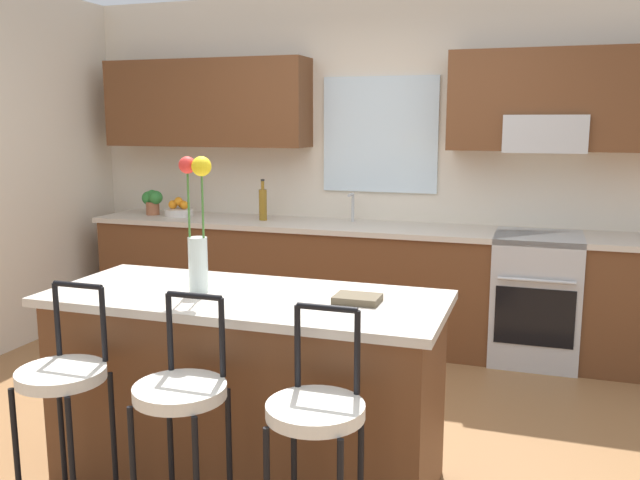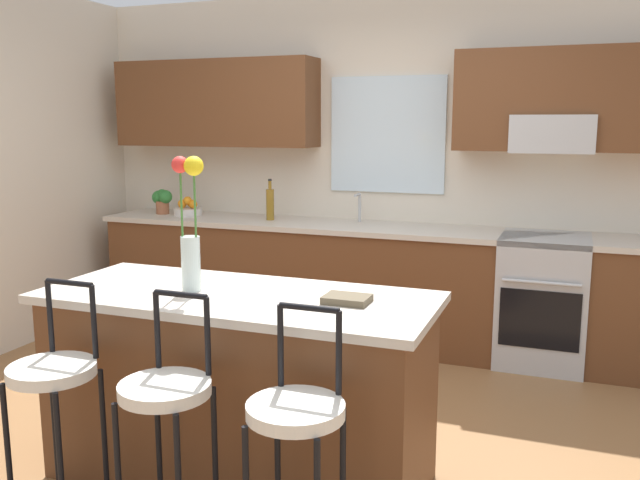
% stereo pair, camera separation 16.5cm
% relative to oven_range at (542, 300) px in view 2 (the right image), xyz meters
% --- Properties ---
extents(ground_plane, '(14.00, 14.00, 0.00)m').
position_rel_oven_range_xyz_m(ground_plane, '(-1.23, -1.68, -0.46)').
color(ground_plane, olive).
extents(back_wall_assembly, '(5.60, 0.50, 2.70)m').
position_rel_oven_range_xyz_m(back_wall_assembly, '(-1.21, 0.31, 1.05)').
color(back_wall_assembly, beige).
rests_on(back_wall_assembly, ground).
extents(counter_run, '(4.56, 0.64, 0.92)m').
position_rel_oven_range_xyz_m(counter_run, '(-1.24, 0.02, 0.01)').
color(counter_run, brown).
rests_on(counter_run, ground).
extents(sink_faucet, '(0.02, 0.13, 0.23)m').
position_rel_oven_range_xyz_m(sink_faucet, '(-1.41, 0.17, 0.60)').
color(sink_faucet, '#B7BABC').
rests_on(sink_faucet, counter_run).
extents(oven_range, '(0.60, 0.64, 0.92)m').
position_rel_oven_range_xyz_m(oven_range, '(0.00, 0.00, 0.00)').
color(oven_range, '#B7BABC').
rests_on(oven_range, ground).
extents(kitchen_island, '(1.85, 0.77, 0.92)m').
position_rel_oven_range_xyz_m(kitchen_island, '(-1.27, -2.17, 0.00)').
color(kitchen_island, brown).
rests_on(kitchen_island, ground).
extents(bar_stool_near, '(0.36, 0.36, 1.04)m').
position_rel_oven_range_xyz_m(bar_stool_near, '(-1.82, -2.77, 0.18)').
color(bar_stool_near, black).
rests_on(bar_stool_near, ground).
extents(bar_stool_middle, '(0.36, 0.36, 1.04)m').
position_rel_oven_range_xyz_m(bar_stool_middle, '(-1.27, -2.77, 0.18)').
color(bar_stool_middle, black).
rests_on(bar_stool_middle, ground).
extents(bar_stool_far, '(0.36, 0.36, 1.04)m').
position_rel_oven_range_xyz_m(bar_stool_far, '(-0.72, -2.77, 0.18)').
color(bar_stool_far, black).
rests_on(bar_stool_far, ground).
extents(flower_vase, '(0.16, 0.10, 0.63)m').
position_rel_oven_range_xyz_m(flower_vase, '(-1.49, -2.20, 0.76)').
color(flower_vase, silver).
rests_on(flower_vase, kitchen_island).
extents(cookbook, '(0.20, 0.15, 0.03)m').
position_rel_oven_range_xyz_m(cookbook, '(-0.74, -2.14, 0.48)').
color(cookbook, brown).
rests_on(cookbook, kitchen_island).
extents(fruit_bowl_oranges, '(0.24, 0.24, 0.16)m').
position_rel_oven_range_xyz_m(fruit_bowl_oranges, '(-2.89, 0.03, 0.51)').
color(fruit_bowl_oranges, silver).
rests_on(fruit_bowl_oranges, counter_run).
extents(bottle_olive_oil, '(0.06, 0.06, 0.33)m').
position_rel_oven_range_xyz_m(bottle_olive_oil, '(-2.12, 0.02, 0.59)').
color(bottle_olive_oil, olive).
rests_on(bottle_olive_oil, counter_run).
extents(potted_plant_small, '(0.20, 0.14, 0.21)m').
position_rel_oven_range_xyz_m(potted_plant_small, '(-3.14, 0.02, 0.59)').
color(potted_plant_small, '#9E5B3D').
rests_on(potted_plant_small, counter_run).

